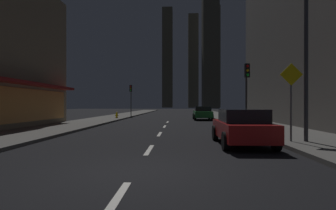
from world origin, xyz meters
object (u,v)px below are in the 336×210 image
Objects in this scene: traffic_light_far_left at (131,93)px; street_lamp_right at (285,20)px; traffic_light_near_right at (247,81)px; car_parked_far at (203,113)px; pedestrian_crossing_sign at (291,95)px; car_parked_near at (242,127)px; fire_hydrant_far_left at (117,115)px.

traffic_light_far_left is 27.84m from street_lamp_right.
traffic_light_near_right and traffic_light_far_left have the same top height.
traffic_light_near_right is 6.99m from street_lamp_right.
traffic_light_far_left is 0.64× the size of street_lamp_right.
car_parked_far is 18.21m from pedestrian_crossing_sign.
car_parked_near is at bearing -176.29° from pedestrian_crossing_sign.
fire_hydrant_far_left is (-9.50, 0.86, -0.29)m from car_parked_far.
traffic_light_near_right is at bearing 88.98° from street_lamp_right.
car_parked_far is at bearing 96.32° from pedestrian_crossing_sign.
street_lamp_right is at bearing -91.02° from traffic_light_near_right.
traffic_light_near_right is 1.33× the size of pedestrian_crossing_sign.
traffic_light_far_left is at bearing 113.06° from street_lamp_right.
fire_hydrant_far_left is at bearing 120.84° from street_lamp_right.
traffic_light_near_right is 0.64× the size of street_lamp_right.
pedestrian_crossing_sign is (2.00, 0.13, 1.28)m from car_parked_near.
street_lamp_right reaches higher than fire_hydrant_far_left.
fire_hydrant_far_left is 0.10× the size of street_lamp_right.
street_lamp_right is at bearing 174.87° from pedestrian_crossing_sign.
traffic_light_far_left is at bearing 120.30° from traffic_light_near_right.
car_parked_far reaches higher than fire_hydrant_far_left.
traffic_light_near_right reaches higher than car_parked_near.
street_lamp_right is 2.09× the size of pedestrian_crossing_sign.
pedestrian_crossing_sign is (0.22, -0.02, -3.05)m from street_lamp_right.
pedestrian_crossing_sign is (2.00, -18.06, 1.28)m from car_parked_far.
street_lamp_right is (10.88, -25.56, 1.87)m from traffic_light_far_left.
fire_hydrant_far_left is 0.16× the size of traffic_light_far_left.
street_lamp_right is (1.78, 0.15, 4.33)m from car_parked_near.
traffic_light_far_left is at bearing 109.49° from car_parked_near.
street_lamp_right is at bearing -59.16° from fire_hydrant_far_left.
street_lamp_right is at bearing 4.80° from car_parked_near.
pedestrian_crossing_sign reaches higher than car_parked_far.
pedestrian_crossing_sign is at bearing -66.54° from traffic_light_far_left.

